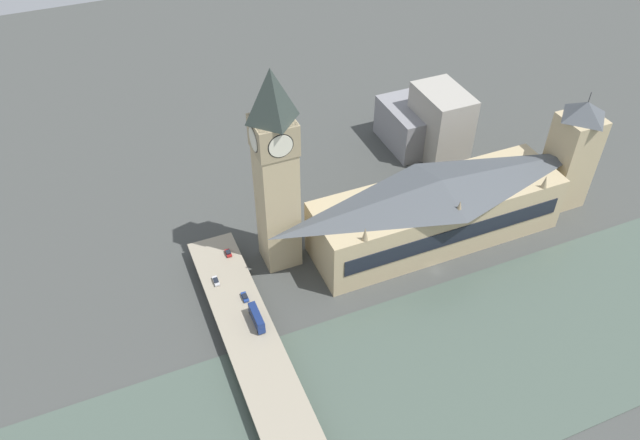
% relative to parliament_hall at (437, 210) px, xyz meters
% --- Properties ---
extents(ground_plane, '(600.00, 600.00, 0.00)m').
position_rel_parliament_hall_xyz_m(ground_plane, '(-16.21, 8.00, -13.71)').
color(ground_plane, '#424442').
extents(river_water, '(64.95, 360.00, 0.30)m').
position_rel_parliament_hall_xyz_m(river_water, '(-54.69, 8.00, -13.56)').
color(river_water, '#47564C').
rests_on(river_water, ground_plane).
extents(parliament_hall, '(26.89, 94.59, 27.58)m').
position_rel_parliament_hall_xyz_m(parliament_hall, '(0.00, 0.00, 0.00)').
color(parliament_hall, tan).
rests_on(parliament_hall, ground_plane).
extents(clock_tower, '(13.67, 13.67, 77.05)m').
position_rel_parliament_hall_xyz_m(clock_tower, '(12.09, 57.52, 27.47)').
color(clock_tower, tan).
rests_on(clock_tower, ground_plane).
extents(victoria_tower, '(14.55, 14.55, 49.79)m').
position_rel_parliament_hall_xyz_m(victoria_tower, '(0.06, -58.57, 9.18)').
color(victoria_tower, tan).
rests_on(victoria_tower, ground_plane).
extents(road_bridge, '(161.91, 16.65, 5.77)m').
position_rel_parliament_hall_xyz_m(road_bridge, '(-54.69, 80.07, -8.99)').
color(road_bridge, gray).
rests_on(road_bridge, ground_plane).
extents(double_decker_bus_rear, '(10.41, 2.49, 4.85)m').
position_rel_parliament_hall_xyz_m(double_decker_bus_rear, '(-18.41, 76.40, -5.27)').
color(double_decker_bus_rear, navy).
rests_on(double_decker_bus_rear, road_bridge).
extents(car_northbound_mid, '(3.81, 1.84, 1.48)m').
position_rel_parliament_hall_xyz_m(car_northbound_mid, '(15.39, 75.99, -7.23)').
color(car_northbound_mid, maroon).
rests_on(car_northbound_mid, road_bridge).
extents(car_northbound_tail, '(4.46, 1.75, 1.34)m').
position_rel_parliament_hall_xyz_m(car_northbound_tail, '(3.89, 83.75, -7.27)').
color(car_northbound_tail, silver).
rests_on(car_northbound_tail, road_bridge).
extents(car_southbound_lead, '(4.33, 1.79, 1.43)m').
position_rel_parliament_hall_xyz_m(car_southbound_lead, '(-6.91, 76.82, -7.24)').
color(car_southbound_lead, navy).
rests_on(car_southbound_lead, road_bridge).
extents(city_block_west, '(26.80, 18.21, 30.84)m').
position_rel_parliament_hall_xyz_m(city_block_west, '(48.15, -29.90, 1.71)').
color(city_block_west, '#A39E93').
rests_on(city_block_west, ground_plane).
extents(city_block_center, '(30.31, 24.29, 19.05)m').
position_rel_parliament_hall_xyz_m(city_block_center, '(59.63, -23.78, -4.19)').
color(city_block_center, gray).
rests_on(city_block_center, ground_plane).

